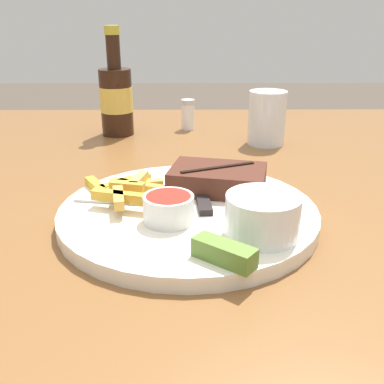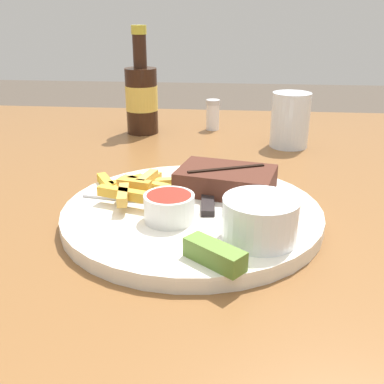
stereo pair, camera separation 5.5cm
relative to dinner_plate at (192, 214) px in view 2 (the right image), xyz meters
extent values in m
cube|color=brown|center=(0.00, 0.00, -0.03)|extent=(1.58, 1.33, 0.04)
cylinder|color=silver|center=(0.00, 0.00, 0.00)|extent=(0.32, 0.32, 0.01)
cylinder|color=white|center=(0.00, 0.00, 0.01)|extent=(0.32, 0.32, 0.00)
cube|color=#472319|center=(0.04, 0.06, 0.02)|extent=(0.14, 0.11, 0.03)
cube|color=black|center=(0.04, 0.06, 0.04)|extent=(0.10, 0.05, 0.00)
cube|color=gold|center=(-0.08, 0.03, 0.03)|extent=(0.05, 0.02, 0.01)
cube|color=gold|center=(-0.12, 0.06, 0.02)|extent=(0.04, 0.05, 0.01)
cube|color=gold|center=(-0.10, 0.06, 0.02)|extent=(0.05, 0.05, 0.01)
cube|color=gold|center=(-0.08, -0.01, 0.03)|extent=(0.08, 0.03, 0.01)
cube|color=gold|center=(-0.07, 0.05, 0.02)|extent=(0.08, 0.04, 0.01)
cube|color=gold|center=(-0.06, 0.06, 0.02)|extent=(0.05, 0.02, 0.01)
cube|color=gold|center=(-0.06, 0.05, 0.03)|extent=(0.02, 0.05, 0.01)
cube|color=gold|center=(-0.08, -0.01, 0.03)|extent=(0.02, 0.05, 0.01)
cube|color=gold|center=(-0.07, 0.07, 0.02)|extent=(0.03, 0.05, 0.01)
cube|color=gold|center=(-0.07, 0.02, 0.02)|extent=(0.07, 0.04, 0.01)
cylinder|color=white|center=(0.08, -0.08, 0.03)|extent=(0.08, 0.08, 0.05)
cylinder|color=beige|center=(0.08, -0.08, 0.05)|extent=(0.07, 0.07, 0.01)
cylinder|color=silver|center=(-0.02, -0.04, 0.02)|extent=(0.06, 0.06, 0.03)
cylinder|color=#B22319|center=(-0.02, -0.04, 0.04)|extent=(0.05, 0.05, 0.01)
cube|color=#567A2D|center=(0.03, -0.13, 0.02)|extent=(0.06, 0.06, 0.02)
cube|color=#B7B7BC|center=(-0.09, 0.01, 0.01)|extent=(0.10, 0.03, 0.00)
cube|color=#B7B7BC|center=(-0.03, 0.00, 0.01)|extent=(0.03, 0.01, 0.00)
cube|color=#B7B7BC|center=(-0.03, 0.00, 0.01)|extent=(0.03, 0.01, 0.00)
cube|color=#B7B7BC|center=(-0.03, 0.01, 0.01)|extent=(0.03, 0.01, 0.00)
cube|color=#B7B7BC|center=(0.01, 0.09, 0.01)|extent=(0.03, 0.11, 0.00)
cube|color=black|center=(0.02, 0.00, 0.01)|extent=(0.02, 0.06, 0.01)
cylinder|color=black|center=(-0.15, 0.42, 0.06)|extent=(0.07, 0.07, 0.13)
cylinder|color=gold|center=(-0.15, 0.42, 0.06)|extent=(0.07, 0.07, 0.05)
cylinder|color=black|center=(-0.15, 0.42, 0.16)|extent=(0.03, 0.03, 0.06)
cylinder|color=gold|center=(-0.15, 0.42, 0.20)|extent=(0.03, 0.03, 0.02)
cylinder|color=silver|center=(0.15, 0.34, 0.04)|extent=(0.07, 0.07, 0.10)
cylinder|color=white|center=(0.00, 0.46, 0.02)|extent=(0.03, 0.03, 0.05)
cylinder|color=#B7B7BC|center=(0.00, 0.46, 0.05)|extent=(0.03, 0.03, 0.01)
camera|label=1|loc=(0.00, -0.51, 0.24)|focal=42.00mm
camera|label=2|loc=(0.05, -0.50, 0.24)|focal=42.00mm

